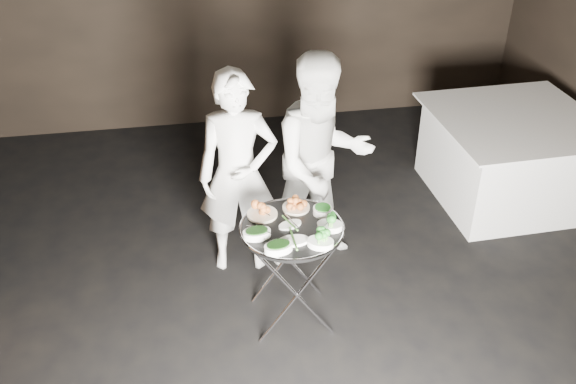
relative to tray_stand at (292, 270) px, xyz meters
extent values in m
cube|color=black|center=(0.00, -0.32, -0.45)|extent=(6.00, 7.00, 0.05)
cylinder|color=silver|center=(0.00, -0.20, -0.05)|extent=(0.52, 0.02, 0.76)
cylinder|color=silver|center=(0.00, -0.20, -0.05)|extent=(0.52, 0.02, 0.76)
cylinder|color=silver|center=(0.00, 0.20, -0.05)|extent=(0.52, 0.02, 0.76)
cylinder|color=silver|center=(0.00, 0.20, -0.05)|extent=(0.52, 0.02, 0.76)
cylinder|color=silver|center=(-0.22, 0.00, 0.30)|extent=(0.02, 0.44, 0.02)
cylinder|color=silver|center=(0.22, 0.00, 0.30)|extent=(0.02, 0.44, 0.02)
cylinder|color=black|center=(0.00, 0.00, 0.33)|extent=(0.67, 0.67, 0.03)
torus|color=silver|center=(0.00, 0.00, 0.35)|extent=(0.68, 0.68, 0.01)
cylinder|color=beige|center=(-0.17, 0.17, 0.36)|extent=(0.20, 0.20, 0.02)
cylinder|color=beige|center=(0.06, 0.21, 0.36)|extent=(0.18, 0.18, 0.02)
cylinder|color=white|center=(0.23, 0.12, 0.37)|extent=(0.13, 0.13, 0.05)
cylinder|color=silver|center=(-0.18, 0.16, 0.39)|extent=(0.11, 0.14, 0.01)
cylinder|color=silver|center=(0.05, 0.21, 0.39)|extent=(0.07, 0.17, 0.01)
cylinder|color=silver|center=(0.23, 0.13, 0.39)|extent=(0.05, 0.17, 0.01)
cylinder|color=silver|center=(-0.22, -0.05, 0.39)|extent=(0.14, 0.11, 0.01)
cylinder|color=silver|center=(0.22, -0.05, 0.39)|extent=(0.11, 0.14, 0.01)
cylinder|color=silver|center=(0.00, 0.01, 0.39)|extent=(0.06, 0.17, 0.01)
imported|color=silver|center=(-0.28, 0.68, 0.36)|extent=(0.60, 0.42, 1.58)
imported|color=silver|center=(0.34, 0.68, 0.41)|extent=(0.91, 0.77, 1.67)
cube|color=silver|center=(2.16, 1.23, -0.05)|extent=(1.21, 1.21, 0.76)
cube|color=silver|center=(2.16, 1.23, 0.34)|extent=(1.36, 1.36, 0.02)
camera|label=1|loc=(-0.59, -3.28, 2.76)|focal=40.00mm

